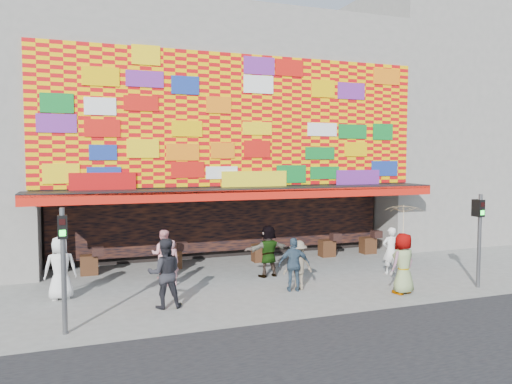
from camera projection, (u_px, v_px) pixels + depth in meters
ground at (282, 293)px, 15.31m from camera, size 90.00×90.00×0.00m
road_strip at (419, 383)px, 9.21m from camera, size 30.00×8.00×0.02m
shop_building at (212, 134)px, 22.60m from camera, size 15.20×9.40×10.00m
neighbor_right at (447, 123)px, 26.83m from camera, size 11.00×8.00×12.00m
signal_left at (63, 256)px, 11.65m from camera, size 0.22×0.20×3.00m
signal_right at (480, 230)px, 15.89m from camera, size 0.22×0.20×3.00m
ped_a at (60, 268)px, 14.58m from camera, size 0.95×0.65×1.87m
ped_b at (171, 263)px, 16.15m from camera, size 0.59×0.42×1.52m
ped_c at (165, 273)px, 13.78m from camera, size 1.01×0.82×1.94m
ped_d at (298, 265)px, 15.70m from camera, size 1.04×0.65×1.56m
ped_e at (294, 265)px, 15.50m from camera, size 1.06×0.65×1.68m
ped_f at (268, 251)px, 17.41m from camera, size 1.73×0.73×1.80m
ped_g at (403, 263)px, 15.22m from camera, size 1.03×0.80×1.87m
ped_h at (391, 251)px, 17.82m from camera, size 0.66×0.48×1.68m
ped_i at (163, 254)px, 17.14m from camera, size 0.98×0.86×1.69m
parasol at (404, 221)px, 15.13m from camera, size 1.21×1.23×2.01m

